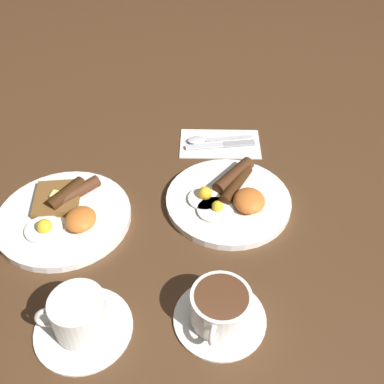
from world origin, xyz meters
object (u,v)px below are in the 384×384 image
object	(u,v)px
teacup_near	(220,309)
teacup_far	(80,318)
breakfast_plate_near	(230,198)
knife	(224,144)
breakfast_plate_far	(65,214)
spoon	(204,140)

from	to	relation	value
teacup_near	teacup_far	bearing A→B (deg)	95.49
breakfast_plate_near	knife	world-z (taller)	breakfast_plate_near
breakfast_plate_near	breakfast_plate_far	size ratio (longest dim) A/B	0.97
teacup_far	knife	bearing A→B (deg)	-26.48
teacup_far	breakfast_plate_near	bearing A→B (deg)	-39.93
breakfast_plate_near	teacup_far	distance (m)	0.38
teacup_near	knife	world-z (taller)	teacup_near
breakfast_plate_far	knife	distance (m)	0.40
teacup_near	breakfast_plate_far	bearing A→B (deg)	53.33
spoon	knife	bearing A→B (deg)	151.62
breakfast_plate_near	teacup_far	xyz separation A→B (m)	(-0.29, 0.24, 0.02)
breakfast_plate_near	knife	distance (m)	0.19
teacup_near	spoon	world-z (taller)	teacup_near
teacup_far	spoon	bearing A→B (deg)	-21.10
breakfast_plate_near	spoon	world-z (taller)	breakfast_plate_near
breakfast_plate_near	knife	size ratio (longest dim) A/B	1.53
breakfast_plate_far	knife	world-z (taller)	breakfast_plate_far
breakfast_plate_far	teacup_far	distance (m)	0.25
knife	breakfast_plate_near	bearing A→B (deg)	83.09
teacup_near	spoon	xyz separation A→B (m)	(0.48, 0.02, -0.02)
breakfast_plate_far	teacup_far	world-z (taller)	teacup_far
breakfast_plate_near	teacup_far	size ratio (longest dim) A/B	1.64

